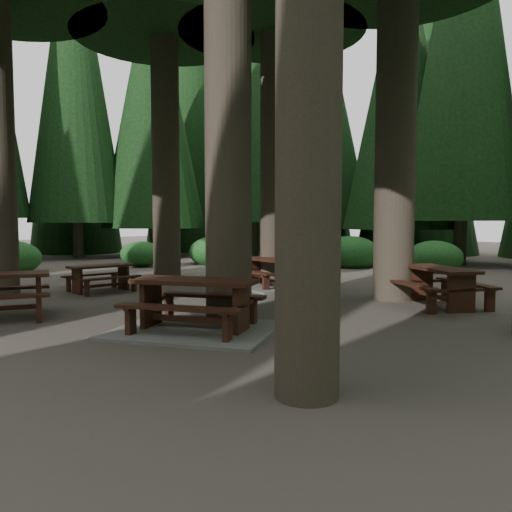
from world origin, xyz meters
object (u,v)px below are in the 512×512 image
Objects in this scene: picnic_table_d at (439,281)px; picnic_table_a at (195,313)px; picnic_table_c at (269,277)px; picnic_table_b at (101,274)px.

picnic_table_a is at bearing -75.24° from picnic_table_d.
picnic_table_a is 1.09× the size of picnic_table_c.
picnic_table_b is at bearing 139.06° from picnic_table_a.
picnic_table_b is 4.40m from picnic_table_c.
picnic_table_a is 5.47m from picnic_table_b.
picnic_table_c reaches higher than picnic_table_b.
picnic_table_a is 5.69m from picnic_table_c.
picnic_table_a reaches higher than picnic_table_c.
picnic_table_c is (-2.14, 5.27, -0.04)m from picnic_table_a.
picnic_table_a is at bearing -100.94° from picnic_table_b.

